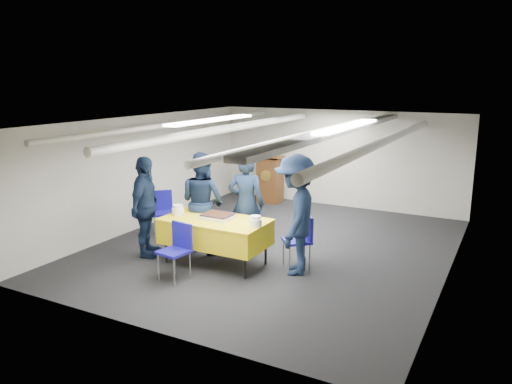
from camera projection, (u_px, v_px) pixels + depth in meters
ground at (274, 247)px, 9.15m from camera, size 7.00×7.00×0.00m
room_shell at (289, 147)px, 9.06m from camera, size 6.00×7.00×2.30m
serving_table at (215, 231)px, 8.23m from camera, size 1.75×0.94×0.77m
sheet_cake at (218, 216)px, 8.19m from camera, size 0.51×0.39×0.09m
plate_stack_left at (178, 210)px, 8.44m from camera, size 0.21×0.21×0.17m
plate_stack_right at (256, 222)px, 7.76m from camera, size 0.20×0.20×0.17m
podium at (270, 178)px, 12.37m from camera, size 0.62×0.53×1.25m
chair_near at (178, 245)px, 7.63m from camera, size 0.48×0.48×0.87m
chair_right at (302, 236)px, 8.10m from camera, size 0.59×0.59×0.87m
chair_left at (163, 208)px, 9.81m from camera, size 0.59×0.59×0.87m
sailor_a at (246, 204)px, 8.70m from camera, size 0.73×0.58×1.76m
sailor_b at (203, 202)px, 8.82m from camera, size 0.97×0.82×1.78m
sailor_c at (145, 207)px, 8.53m from camera, size 0.75×1.11×1.75m
sailor_d at (296, 215)px, 7.76m from camera, size 1.01×1.37×1.90m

